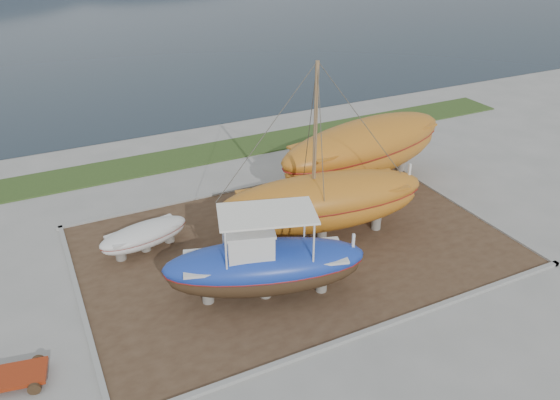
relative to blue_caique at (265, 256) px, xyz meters
name	(u,v)px	position (x,y,z in m)	size (l,w,h in m)	color
ground	(343,297)	(2.66, -1.33, -1.88)	(140.00, 140.00, 0.00)	gray
dirt_patch	(295,246)	(2.66, 2.67, -1.85)	(18.00, 12.00, 0.06)	#422D1E
curb_frame	(295,245)	(2.66, 2.67, -1.80)	(18.60, 12.60, 0.15)	gray
grass_strip	(207,153)	(2.66, 14.17, -1.84)	(44.00, 3.00, 0.08)	#284219
sea	(76,16)	(2.66, 68.67, -1.88)	(260.00, 100.00, 0.04)	#182530
blue_caique	(265,256)	(0.00, 0.00, 0.00)	(7.55, 2.36, 3.64)	#1A39A5
white_dinghy	(145,238)	(-3.31, 5.21, -1.23)	(3.95, 1.48, 1.19)	silver
orange_sailboat	(325,156)	(4.03, 2.67, 2.19)	(9.33, 2.75, 8.01)	#AD651A
orange_bare_hull	(364,155)	(8.66, 6.35, -0.07)	(10.68, 3.20, 3.50)	#AD651A
red_trailer	(17,378)	(-8.78, -0.46, -1.69)	(2.69, 1.34, 0.38)	#9B2E11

